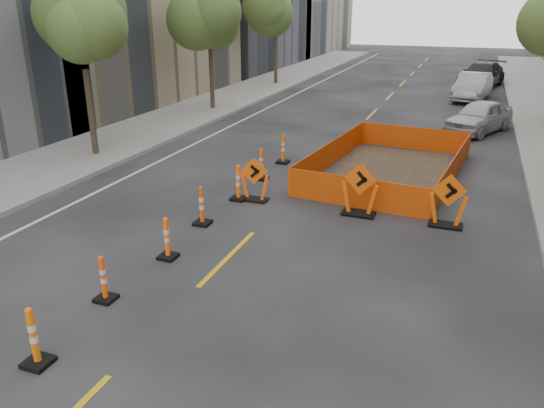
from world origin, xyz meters
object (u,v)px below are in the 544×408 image
at_px(channelizer_3, 103,278).
at_px(parked_car_far, 482,75).
at_px(channelizer_4, 167,238).
at_px(channelizer_5, 202,205).
at_px(chevron_sign_left, 254,179).
at_px(channelizer_6, 238,182).
at_px(chevron_sign_right, 448,201).
at_px(chevron_sign_center, 360,189).
at_px(parked_car_near, 480,117).
at_px(channelizer_7, 261,164).
at_px(parked_car_mid, 473,87).
at_px(channelizer_2, 33,337).
at_px(channelizer_8, 283,148).

distance_m(channelizer_3, parked_car_far, 33.56).
relative_size(channelizer_3, channelizer_4, 0.96).
distance_m(channelizer_4, channelizer_5, 2.08).
xyz_separation_m(channelizer_4, chevron_sign_left, (0.43, 4.26, 0.16)).
bearing_deg(channelizer_6, channelizer_5, -93.74).
relative_size(chevron_sign_left, chevron_sign_right, 0.92).
height_order(channelizer_3, chevron_sign_center, chevron_sign_center).
xyz_separation_m(chevron_sign_left, parked_car_near, (6.18, 11.85, 0.04)).
bearing_deg(chevron_sign_right, chevron_sign_left, 171.21).
distance_m(channelizer_4, channelizer_7, 6.21).
xyz_separation_m(channelizer_7, chevron_sign_center, (3.72, -1.99, 0.23)).
bearing_deg(parked_car_mid, channelizer_5, -96.88).
height_order(channelizer_7, parked_car_near, parked_car_near).
relative_size(channelizer_5, parked_car_mid, 0.23).
bearing_deg(channelizer_7, parked_car_near, 55.78).
xyz_separation_m(channelizer_6, chevron_sign_right, (5.98, 0.10, 0.18)).
relative_size(chevron_sign_right, parked_car_far, 0.26).
relative_size(channelizer_2, channelizer_6, 0.98).
bearing_deg(parked_car_near, channelizer_5, -91.15).
relative_size(channelizer_5, channelizer_6, 0.99).
height_order(channelizer_2, parked_car_near, parked_car_near).
bearing_deg(channelizer_2, channelizer_4, 90.32).
relative_size(chevron_sign_center, parked_car_far, 0.27).
height_order(channelizer_8, parked_car_near, parked_car_near).
height_order(chevron_sign_center, parked_car_mid, parked_car_mid).
height_order(chevron_sign_left, parked_car_mid, parked_car_mid).
xyz_separation_m(channelizer_2, parked_car_far, (6.57, 34.93, 0.28)).
relative_size(channelizer_7, channelizer_8, 0.97).
xyz_separation_m(channelizer_2, chevron_sign_right, (5.92, 8.37, 0.19)).
bearing_deg(channelizer_5, channelizer_4, -85.02).
bearing_deg(parked_car_near, channelizer_8, -105.87).
distance_m(channelizer_8, parked_car_far, 23.49).
distance_m(channelizer_2, channelizer_5, 6.21).
bearing_deg(parked_car_far, channelizer_6, -90.93).
relative_size(channelizer_5, parked_car_far, 0.19).
bearing_deg(channelizer_8, parked_car_mid, 69.54).
bearing_deg(chevron_sign_right, chevron_sign_center, 171.82).
xyz_separation_m(channelizer_8, parked_car_far, (6.68, 22.52, 0.27)).
bearing_deg(chevron_sign_center, channelizer_4, -122.34).
height_order(chevron_sign_left, chevron_sign_center, chevron_sign_center).
bearing_deg(channelizer_3, channelizer_2, -84.09).
bearing_deg(parked_car_mid, channelizer_2, -93.31).
distance_m(channelizer_5, channelizer_6, 2.07).
bearing_deg(channelizer_7, chevron_sign_left, -74.06).
distance_m(channelizer_8, parked_car_mid, 17.78).
bearing_deg(parked_car_far, channelizer_8, -93.47).
xyz_separation_m(channelizer_4, channelizer_5, (-0.18, 2.07, 0.03)).
xyz_separation_m(channelizer_2, chevron_sign_center, (3.58, 8.36, 0.23)).
distance_m(parked_car_near, parked_car_mid, 8.84).
bearing_deg(chevron_sign_left, channelizer_8, 78.16).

